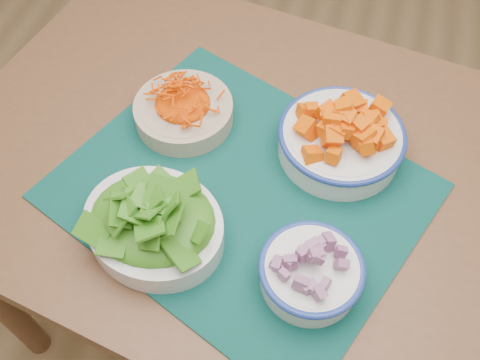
{
  "coord_description": "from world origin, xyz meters",
  "views": [
    {
      "loc": [
        0.03,
        -0.45,
        1.51
      ],
      "look_at": [
        -0.1,
        0.03,
        0.78
      ],
      "focal_mm": 40.0,
      "sensor_mm": 36.0,
      "label": 1
    }
  ],
  "objects_px": {
    "placemat": "(240,191)",
    "carrot_bowl": "(183,108)",
    "squash_bowl": "(342,133)",
    "table": "(271,197)",
    "onion_bowl": "(311,270)",
    "lettuce_bowl": "(153,219)"
  },
  "relations": [
    {
      "from": "table",
      "to": "onion_bowl",
      "type": "distance_m",
      "value": 0.27
    },
    {
      "from": "placemat",
      "to": "squash_bowl",
      "type": "relative_size",
      "value": 2.42
    },
    {
      "from": "placemat",
      "to": "onion_bowl",
      "type": "distance_m",
      "value": 0.2
    },
    {
      "from": "placemat",
      "to": "carrot_bowl",
      "type": "height_order",
      "value": "carrot_bowl"
    },
    {
      "from": "squash_bowl",
      "to": "onion_bowl",
      "type": "relative_size",
      "value": 1.4
    },
    {
      "from": "placemat",
      "to": "lettuce_bowl",
      "type": "relative_size",
      "value": 2.08
    },
    {
      "from": "carrot_bowl",
      "to": "squash_bowl",
      "type": "height_order",
      "value": "squash_bowl"
    },
    {
      "from": "placemat",
      "to": "carrot_bowl",
      "type": "bearing_deg",
      "value": 160.54
    },
    {
      "from": "table",
      "to": "squash_bowl",
      "type": "bearing_deg",
      "value": 39.36
    },
    {
      "from": "lettuce_bowl",
      "to": "placemat",
      "type": "bearing_deg",
      "value": 65.17
    },
    {
      "from": "lettuce_bowl",
      "to": "onion_bowl",
      "type": "bearing_deg",
      "value": 13.79
    },
    {
      "from": "squash_bowl",
      "to": "placemat",
      "type": "bearing_deg",
      "value": -139.57
    },
    {
      "from": "table",
      "to": "squash_bowl",
      "type": "height_order",
      "value": "squash_bowl"
    },
    {
      "from": "table",
      "to": "lettuce_bowl",
      "type": "distance_m",
      "value": 0.28
    },
    {
      "from": "placemat",
      "to": "carrot_bowl",
      "type": "distance_m",
      "value": 0.19
    },
    {
      "from": "table",
      "to": "placemat",
      "type": "relative_size",
      "value": 2.29
    },
    {
      "from": "table",
      "to": "carrot_bowl",
      "type": "height_order",
      "value": "carrot_bowl"
    },
    {
      "from": "table",
      "to": "squash_bowl",
      "type": "distance_m",
      "value": 0.2
    },
    {
      "from": "carrot_bowl",
      "to": "squash_bowl",
      "type": "xyz_separation_m",
      "value": [
        0.29,
        -0.0,
        0.02
      ]
    },
    {
      "from": "carrot_bowl",
      "to": "onion_bowl",
      "type": "bearing_deg",
      "value": -42.34
    },
    {
      "from": "table",
      "to": "onion_bowl",
      "type": "bearing_deg",
      "value": -53.24
    },
    {
      "from": "table",
      "to": "lettuce_bowl",
      "type": "height_order",
      "value": "lettuce_bowl"
    }
  ]
}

